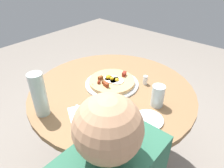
{
  "coord_description": "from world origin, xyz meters",
  "views": [
    {
      "loc": [
        -0.77,
        -0.67,
        1.43
      ],
      "look_at": [
        0.02,
        0.02,
        0.74
      ],
      "focal_mm": 32.77,
      "sensor_mm": 36.0,
      "label": 1
    }
  ],
  "objects": [
    {
      "name": "water_glass",
      "position": [
        0.04,
        -0.28,
        0.79
      ],
      "size": [
        0.07,
        0.07,
        0.12
      ],
      "primitive_type": "cylinder",
      "color": "silver",
      "rests_on": "dining_table"
    },
    {
      "name": "ground_plane",
      "position": [
        0.0,
        0.0,
        0.0
      ],
      "size": [
        6.0,
        6.0,
        0.0
      ],
      "primitive_type": "plane",
      "color": "gray"
    },
    {
      "name": "knife",
      "position": [
        -0.29,
        -0.04,
        0.73
      ],
      "size": [
        0.1,
        0.16,
        0.0
      ],
      "primitive_type": "cube",
      "rotation": [
        0.0,
        0.0,
        1.04
      ],
      "color": "silver",
      "rests_on": "napkin"
    },
    {
      "name": "dining_table",
      "position": [
        0.0,
        0.0,
        0.55
      ],
      "size": [
        0.99,
        0.99,
        0.72
      ],
      "color": "olive",
      "rests_on": "ground_plane"
    },
    {
      "name": "napkin",
      "position": [
        -0.28,
        -0.05,
        0.73
      ],
      "size": [
        0.21,
        0.22,
        0.0
      ],
      "primitive_type": "cube",
      "rotation": [
        0.0,
        0.0,
        1.04
      ],
      "color": "white",
      "rests_on": "dining_table"
    },
    {
      "name": "breakfast_pizza",
      "position": [
        0.04,
        0.03,
        0.75
      ],
      "size": [
        0.28,
        0.28,
        0.05
      ],
      "color": "tan",
      "rests_on": "pizza_plate"
    },
    {
      "name": "salt_shaker",
      "position": [
        0.18,
        -0.12,
        0.75
      ],
      "size": [
        0.03,
        0.03,
        0.06
      ],
      "primitive_type": "cylinder",
      "color": "white",
      "rests_on": "dining_table"
    },
    {
      "name": "water_bottle",
      "position": [
        -0.4,
        0.13,
        0.84
      ],
      "size": [
        0.07,
        0.07,
        0.23
      ],
      "primitive_type": "cylinder",
      "color": "silver",
      "rests_on": "dining_table"
    },
    {
      "name": "bread_plate",
      "position": [
        -0.09,
        -0.31,
        0.73
      ],
      "size": [
        0.15,
        0.15,
        0.01
      ],
      "primitive_type": "cylinder",
      "color": "white",
      "rests_on": "dining_table"
    },
    {
      "name": "pizza_plate",
      "position": [
        0.04,
        0.03,
        0.73
      ],
      "size": [
        0.33,
        0.33,
        0.01
      ],
      "primitive_type": "cylinder",
      "color": "white",
      "rests_on": "dining_table"
    },
    {
      "name": "fork",
      "position": [
        -0.26,
        -0.06,
        0.73
      ],
      "size": [
        0.1,
        0.16,
        0.0
      ],
      "primitive_type": "cube",
      "rotation": [
        0.0,
        0.0,
        1.04
      ],
      "color": "silver",
      "rests_on": "napkin"
    }
  ]
}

